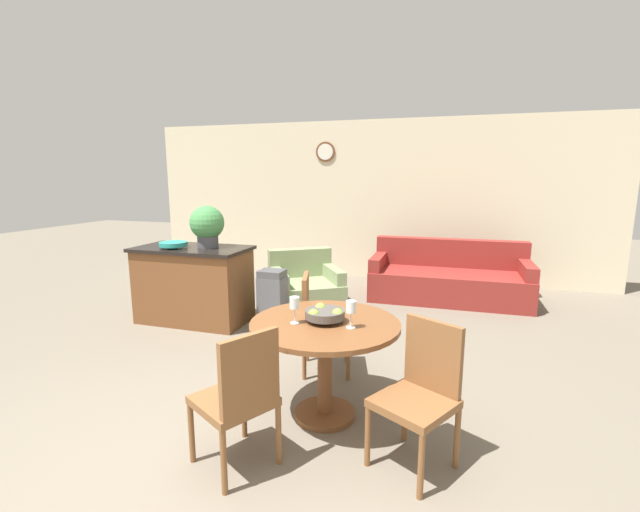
{
  "coord_description": "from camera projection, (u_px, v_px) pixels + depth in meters",
  "views": [
    {
      "loc": [
        1.44,
        -2.02,
        1.77
      ],
      "look_at": [
        0.13,
        2.2,
        0.94
      ],
      "focal_mm": 24.0,
      "sensor_mm": 36.0,
      "label": 1
    }
  ],
  "objects": [
    {
      "name": "ground_plane",
      "position": [
        194.0,
        466.0,
        2.64
      ],
      "size": [
        24.0,
        24.0,
        0.0
      ],
      "primitive_type": "plane",
      "color": "#706656"
    },
    {
      "name": "wall_back",
      "position": [
        366.0,
        200.0,
        7.41
      ],
      "size": [
        8.0,
        0.09,
        2.7
      ],
      "color": "beige",
      "rests_on": "ground_plane"
    },
    {
      "name": "dining_table",
      "position": [
        325.0,
        344.0,
        3.09
      ],
      "size": [
        1.08,
        1.08,
        0.74
      ],
      "color": "brown",
      "rests_on": "ground_plane"
    },
    {
      "name": "dining_chair_near_left",
      "position": [
        240.0,
        394.0,
        2.54
      ],
      "size": [
        0.57,
        0.57,
        0.9
      ],
      "rotation": [
        0.0,
        0.0,
        7.34
      ],
      "color": "brown",
      "rests_on": "ground_plane"
    },
    {
      "name": "dining_chair_near_right",
      "position": [
        421.0,
        388.0,
        2.6
      ],
      "size": [
        0.57,
        0.57,
        0.9
      ],
      "rotation": [
        0.0,
        0.0,
        8.91
      ],
      "color": "brown",
      "rests_on": "ground_plane"
    },
    {
      "name": "dining_chair_far_side",
      "position": [
        318.0,
        319.0,
        3.87
      ],
      "size": [
        0.52,
        0.52,
        0.9
      ],
      "rotation": [
        0.0,
        0.0,
        4.98
      ],
      "color": "brown",
      "rests_on": "ground_plane"
    },
    {
      "name": "fruit_bowl",
      "position": [
        325.0,
        314.0,
        3.05
      ],
      "size": [
        0.28,
        0.28,
        0.11
      ],
      "color": "#4C4742",
      "rests_on": "dining_table"
    },
    {
      "name": "wine_glass_left",
      "position": [
        295.0,
        304.0,
        3.01
      ],
      "size": [
        0.07,
        0.07,
        0.19
      ],
      "color": "silver",
      "rests_on": "dining_table"
    },
    {
      "name": "wine_glass_right",
      "position": [
        351.0,
        308.0,
        2.91
      ],
      "size": [
        0.07,
        0.07,
        0.19
      ],
      "color": "silver",
      "rests_on": "dining_table"
    },
    {
      "name": "kitchen_island",
      "position": [
        194.0,
        284.0,
        5.22
      ],
      "size": [
        1.37,
        0.72,
        0.92
      ],
      "color": "brown",
      "rests_on": "ground_plane"
    },
    {
      "name": "teal_bowl",
      "position": [
        173.0,
        244.0,
        5.06
      ],
      "size": [
        0.33,
        0.33,
        0.07
      ],
      "color": "teal",
      "rests_on": "kitchen_island"
    },
    {
      "name": "potted_plant",
      "position": [
        207.0,
        225.0,
        5.09
      ],
      "size": [
        0.41,
        0.41,
        0.5
      ],
      "color": "#4C4C51",
      "rests_on": "kitchen_island"
    },
    {
      "name": "trash_bin",
      "position": [
        273.0,
        299.0,
        5.01
      ],
      "size": [
        0.3,
        0.26,
        0.69
      ],
      "color": "#56565B",
      "rests_on": "ground_plane"
    },
    {
      "name": "couch",
      "position": [
        448.0,
        279.0,
        6.21
      ],
      "size": [
        2.2,
        1.0,
        0.84
      ],
      "rotation": [
        0.0,
        0.0,
        0.01
      ],
      "color": "maroon",
      "rests_on": "ground_plane"
    },
    {
      "name": "armchair",
      "position": [
        305.0,
        290.0,
        5.69
      ],
      "size": [
        1.2,
        1.2,
        0.78
      ],
      "rotation": [
        0.0,
        0.0,
        0.58
      ],
      "color": "gray",
      "rests_on": "ground_plane"
    }
  ]
}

